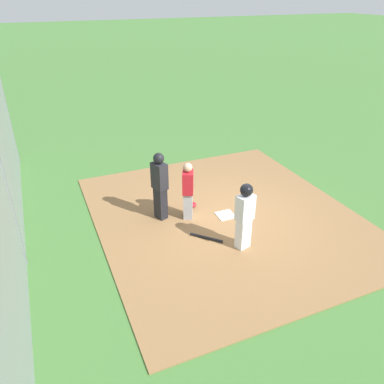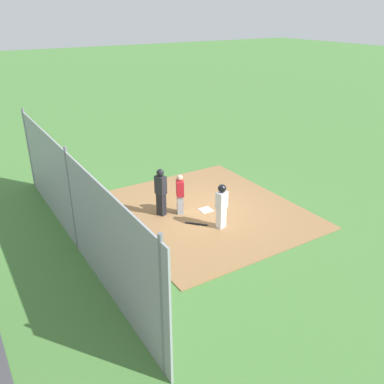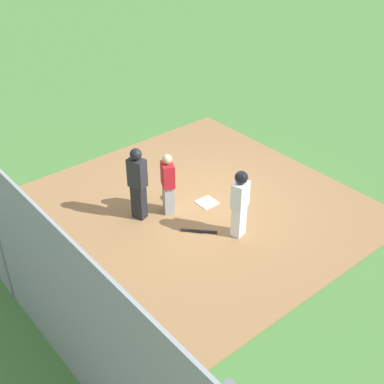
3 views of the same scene
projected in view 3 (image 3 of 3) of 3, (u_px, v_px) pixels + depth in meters
ground_plane at (207, 204)px, 12.37m from camera, size 140.00×140.00×0.00m
dirt_infield at (207, 203)px, 12.36m from camera, size 7.20×6.40×0.03m
home_plate at (207, 202)px, 12.35m from camera, size 0.45×0.45×0.02m
catcher at (168, 183)px, 11.64m from camera, size 0.45×0.40×1.51m
umpire at (138, 182)px, 11.38m from camera, size 0.44×0.37×1.77m
runner at (240, 200)px, 10.86m from camera, size 0.35×0.44×1.60m
baseball_bat at (199, 231)px, 11.38m from camera, size 0.63×0.60×0.06m
catcher_mask at (168, 196)px, 12.49m from camera, size 0.24×0.20×0.12m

